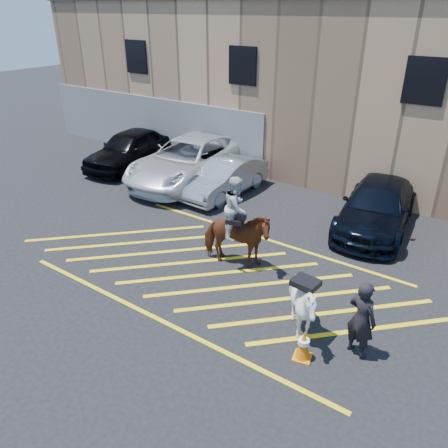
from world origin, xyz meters
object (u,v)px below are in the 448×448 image
Objects in this scene: car_black_suv at (130,149)px; traffic_cone at (303,344)px; car_white_pickup at (189,160)px; mounted_bay at (236,231)px; saddled_white at (303,306)px; car_silver_sedan at (225,178)px; car_blue_suv at (377,206)px; handler at (362,319)px.

car_black_suv is 13.90m from traffic_cone.
mounted_bay is (5.45, -4.65, 0.20)m from car_white_pickup.
mounted_bay is 1.71× the size of saddled_white.
car_white_pickup is 1.55× the size of car_silver_sedan.
car_blue_suv is 2.87× the size of handler.
car_white_pickup is (3.40, 0.18, 0.05)m from car_black_suv.
saddled_white is at bearing 118.43° from traffic_cone.
car_silver_sedan is at bearing -15.89° from car_white_pickup.
car_silver_sedan is 8.54m from saddled_white.
car_blue_suv is 1.92× the size of mounted_bay.
traffic_cone is at bearing -42.94° from car_silver_sedan.
car_silver_sedan is at bearing -19.57° from handler.
saddled_white is (0.37, -6.45, 0.04)m from car_blue_suv.
saddled_white is at bearing -29.74° from mounted_bay.
mounted_bay reaches higher than car_black_suv.
saddled_white is (2.90, -1.66, -0.30)m from mounted_bay.
car_white_pickup is at bearing 141.30° from traffic_cone.
car_blue_suv is 7.18m from traffic_cone.
mounted_bay reaches higher than car_white_pickup.
car_blue_suv reaches higher than traffic_cone.
car_black_suv is at bearing 150.67° from traffic_cone.
mounted_bay is 3.73× the size of traffic_cone.
car_black_suv reaches higher than saddled_white.
car_white_pickup reaches higher than saddled_white.
handler is at bearing -20.00° from mounted_bay.
car_black_suv is at bearing 153.17° from mounted_bay.
car_blue_suv is 6.46m from saddled_white.
car_silver_sedan reaches higher than traffic_cone.
handler is at bearing 6.49° from saddled_white.
car_white_pickup is 8.90× the size of traffic_cone.
saddled_white is at bearing -41.76° from car_white_pickup.
handler reaches higher than car_blue_suv.
handler is at bearing -37.38° from car_white_pickup.
handler reaches higher than saddled_white.
car_white_pickup is at bearing 139.53° from mounted_bay.
mounted_bay reaches higher than car_blue_suv.
mounted_bay is at bearing -45.17° from car_white_pickup.
mounted_bay is at bearing 150.26° from saddled_white.
car_white_pickup is 11.41m from handler.
handler reaches higher than car_white_pickup.
car_black_suv is at bearing 174.60° from car_blue_suv.
handler is at bearing -32.16° from car_black_suv.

